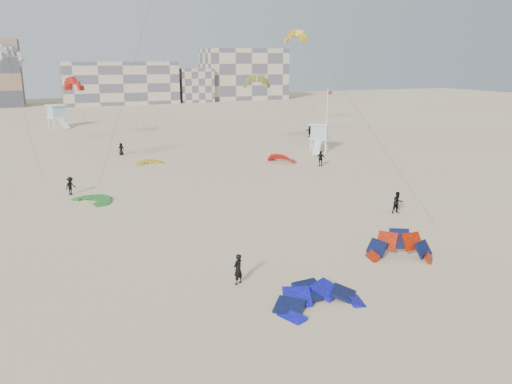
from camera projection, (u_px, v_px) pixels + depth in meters
name	position (u px, v px, depth m)	size (l,w,h in m)	color
ground	(270.00, 287.00, 28.08)	(320.00, 320.00, 0.00)	beige
kite_ground_blue	(320.00, 305.00, 25.94)	(4.97, 5.04, 1.43)	#141BC0
kite_ground_orange	(400.00, 258.00, 32.10)	(4.29, 3.11, 2.89)	#F61B00
kite_ground_green	(93.00, 201.00, 45.11)	(3.74, 3.95, 0.56)	#1E872F
kite_ground_red_far	(282.00, 162.00, 62.51)	(3.69, 3.39, 1.89)	red
kite_ground_yellow	(150.00, 164.00, 61.48)	(3.23, 3.36, 0.70)	orange
kitesurfer_main	(238.00, 269.00, 28.23)	(0.66, 0.43, 1.80)	black
kitesurfer_b	(398.00, 203.00, 41.38)	(0.89, 0.69, 1.83)	black
kitesurfer_c	(70.00, 186.00, 47.09)	(1.12, 0.64, 1.73)	black
kitesurfer_d	(321.00, 159.00, 59.83)	(1.10, 0.46, 1.87)	black
kitesurfer_e	(121.00, 149.00, 66.99)	(0.80, 0.52, 1.64)	black
kitesurfer_f	(310.00, 131.00, 82.97)	(1.69, 0.54, 1.82)	black
kite_fly_grey	(8.00, 58.00, 47.61)	(5.33, 5.32, 12.82)	silver
kite_fly_olive	(256.00, 83.00, 68.03)	(9.21, 13.40, 9.85)	brown
kite_fly_yellow	(296.00, 38.00, 84.45)	(5.60, 9.23, 16.68)	orange
kite_fly_red	(74.00, 85.00, 74.47)	(5.09, 5.08, 9.13)	red
lifeguard_tower_near	(319.00, 137.00, 69.93)	(3.78, 5.75, 3.82)	white
lifeguard_tower_far	(57.00, 116.00, 94.13)	(3.96, 6.36, 4.27)	white
flagpole	(327.00, 120.00, 67.56)	(0.71, 0.11, 8.69)	white
condo_mid	(119.00, 83.00, 146.23)	(32.00, 16.00, 12.00)	#C1AB8E
condo_east	(244.00, 74.00, 162.42)	(26.00, 14.00, 16.00)	#C1AB8E
condo_fill_right	(194.00, 85.00, 152.90)	(10.00, 10.00, 10.00)	#C1AB8E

